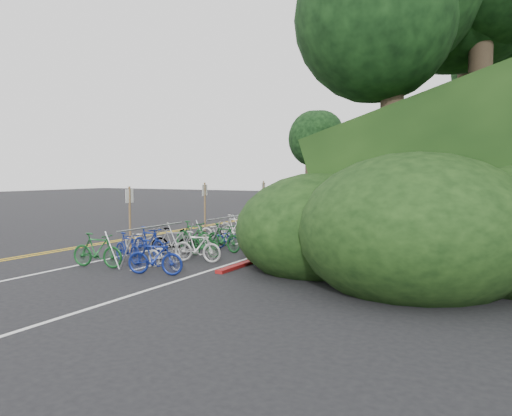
# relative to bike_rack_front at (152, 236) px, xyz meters

# --- Properties ---
(ground) EXTENTS (120.00, 120.00, 0.00)m
(ground) POSITION_rel_bike_rack_front_xyz_m (-2.76, 1.38, -0.88)
(ground) COLOR black
(ground) RESTS_ON ground
(road_markings) EXTENTS (7.47, 80.00, 0.01)m
(road_markings) POSITION_rel_bike_rack_front_xyz_m (-2.12, 11.48, -0.88)
(road_markings) COLOR gold
(road_markings) RESTS_ON ground
(red_curb) EXTENTS (0.25, 28.00, 0.10)m
(red_curb) POSITION_rel_bike_rack_front_xyz_m (2.94, 13.38, -0.83)
(red_curb) COLOR maroon
(red_curb) RESTS_ON ground
(embankment) EXTENTS (14.30, 48.14, 9.11)m
(embankment) POSITION_rel_bike_rack_front_xyz_m (10.20, 20.42, 1.68)
(embankment) COLOR black
(embankment) RESTS_ON ground
(tree_cluster) EXTENTS (31.89, 53.58, 17.39)m
(tree_cluster) POSITION_rel_bike_rack_front_xyz_m (7.00, 23.42, 10.00)
(tree_cluster) COLOR #2D2319
(tree_cluster) RESTS_ON ground
(bike_rack_front) EXTENTS (1.15, 3.28, 1.19)m
(bike_rack_front) POSITION_rel_bike_rack_front_xyz_m (0.00, 0.00, 0.00)
(bike_rack_front) COLOR #9FA1A5
(bike_rack_front) RESTS_ON ground
(bike_racks_rest) EXTENTS (1.14, 23.00, 1.17)m
(bike_racks_rest) POSITION_rel_bike_rack_front_xyz_m (0.24, 14.38, -0.03)
(bike_racks_rest) COLOR #9FA1A5
(bike_racks_rest) RESTS_ON ground
(signpost_near) EXTENTS (0.08, 0.40, 2.45)m
(signpost_near) POSITION_rel_bike_rack_front_xyz_m (-2.03, 1.21, 0.52)
(signpost_near) COLOR brown
(signpost_near) RESTS_ON ground
(signposts_rest) EXTENTS (0.08, 18.40, 2.50)m
(signposts_rest) POSITION_rel_bike_rack_front_xyz_m (-2.16, 15.38, 0.55)
(signposts_rest) COLOR brown
(signposts_rest) RESTS_ON ground
(bike_front) EXTENTS (1.00, 1.77, 0.88)m
(bike_front) POSITION_rel_bike_rack_front_xyz_m (-1.83, 1.82, -0.44)
(bike_front) COLOR #9E9EA3
(bike_front) RESTS_ON ground
(bike_valet) EXTENTS (3.20, 9.99, 1.09)m
(bike_valet) POSITION_rel_bike_rack_front_xyz_m (0.23, 2.43, -0.39)
(bike_valet) COLOR #144C1E
(bike_valet) RESTS_ON ground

